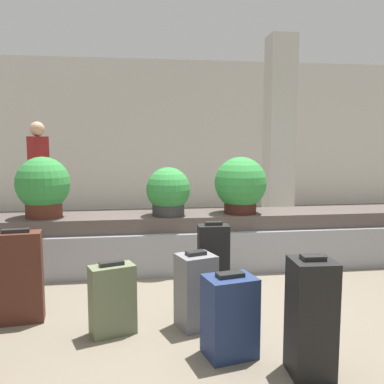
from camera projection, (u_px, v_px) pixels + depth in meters
ground_plane at (215, 313)px, 3.70m from camera, size 18.00×18.00×0.00m
back_wall at (163, 135)px, 9.27m from camera, size 18.00×0.06×3.20m
carousel at (192, 241)px, 5.07m from camera, size 6.06×0.79×0.64m
pillar at (279, 134)px, 7.17m from camera, size 0.44×0.44×3.20m
suitcase_0 at (18, 277)px, 3.49m from camera, size 0.41×0.23×0.78m
suitcase_2 at (112, 299)px, 3.29m from camera, size 0.38×0.28×0.57m
suitcase_3 at (311, 317)px, 2.70m from camera, size 0.28×0.29×0.78m
suitcase_4 at (213, 267)px, 3.75m from camera, size 0.27×0.17×0.79m
suitcase_5 at (196, 291)px, 3.41m from camera, size 0.34×0.33×0.62m
suitcase_6 at (230, 316)px, 2.95m from camera, size 0.39×0.33×0.59m
potted_plant_0 at (168, 192)px, 4.84m from camera, size 0.50×0.50×0.55m
potted_plant_1 at (43, 187)px, 4.72m from camera, size 0.59×0.59×0.67m
potted_plant_2 at (240, 185)px, 4.98m from camera, size 0.61×0.61×0.66m
traveler_0 at (39, 163)px, 7.41m from camera, size 0.35×0.35×1.81m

